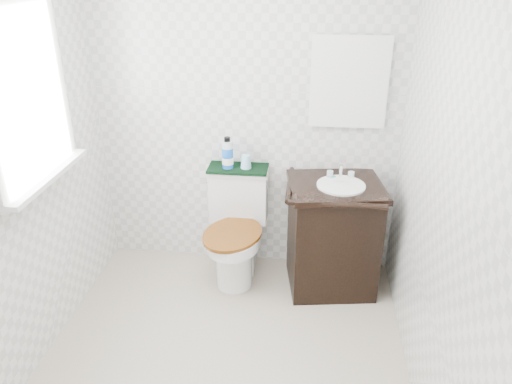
% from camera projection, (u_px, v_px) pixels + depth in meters
% --- Properties ---
extents(floor, '(2.40, 2.40, 0.00)m').
position_uv_depth(floor, '(222.00, 366.00, 2.99)').
color(floor, '#B3A490').
rests_on(floor, ground).
extents(wall_back, '(2.40, 0.00, 2.40)m').
position_uv_depth(wall_back, '(246.00, 114.00, 3.55)').
color(wall_back, silver).
rests_on(wall_back, ground).
extents(wall_front, '(2.40, 0.00, 2.40)m').
position_uv_depth(wall_front, '(135.00, 362.00, 1.39)').
color(wall_front, silver).
rests_on(wall_front, ground).
extents(wall_left, '(0.00, 2.40, 2.40)m').
position_uv_depth(wall_left, '(6.00, 174.00, 2.58)').
color(wall_left, silver).
rests_on(wall_left, ground).
extents(wall_right, '(0.00, 2.40, 2.40)m').
position_uv_depth(wall_right, '(444.00, 195.00, 2.36)').
color(wall_right, silver).
rests_on(wall_right, ground).
extents(window, '(0.02, 0.70, 0.90)m').
position_uv_depth(window, '(23.00, 95.00, 2.65)').
color(window, white).
rests_on(window, wall_left).
extents(mirror, '(0.50, 0.02, 0.60)m').
position_uv_depth(mirror, '(349.00, 83.00, 3.34)').
color(mirror, silver).
rests_on(mirror, wall_back).
extents(toilet, '(0.50, 0.68, 0.82)m').
position_uv_depth(toilet, '(237.00, 233.00, 3.70)').
color(toilet, white).
rests_on(toilet, floor).
extents(vanity, '(0.70, 0.63, 0.92)m').
position_uv_depth(vanity, '(333.00, 234.00, 3.55)').
color(vanity, black).
rests_on(vanity, floor).
extents(trash_bin, '(0.21, 0.18, 0.27)m').
position_uv_depth(trash_bin, '(303.00, 252.00, 3.87)').
color(trash_bin, white).
rests_on(trash_bin, floor).
extents(towel, '(0.43, 0.22, 0.02)m').
position_uv_depth(towel, '(238.00, 168.00, 3.61)').
color(towel, black).
rests_on(towel, toilet).
extents(mouthwash_bottle, '(0.08, 0.08, 0.23)m').
position_uv_depth(mouthwash_bottle, '(228.00, 154.00, 3.56)').
color(mouthwash_bottle, blue).
rests_on(mouthwash_bottle, towel).
extents(cup, '(0.08, 0.08, 0.10)m').
position_uv_depth(cup, '(246.00, 162.00, 3.58)').
color(cup, '#92CFEF').
rests_on(cup, towel).
extents(soap_bar, '(0.08, 0.05, 0.02)m').
position_uv_depth(soap_bar, '(331.00, 176.00, 3.47)').
color(soap_bar, '#186D74').
rests_on(soap_bar, vanity).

